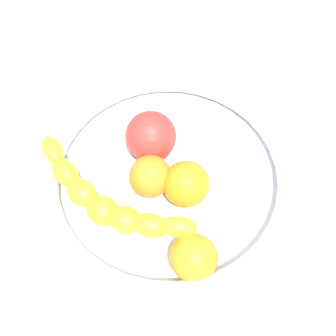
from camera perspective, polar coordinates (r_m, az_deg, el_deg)
The scene contains 7 objects.
kitchen_counter at distance 60.99cm, azimuth 0.00°, elevation -2.98°, with size 120.00×120.00×3.00cm, color #B5A592.
fruit_bowl at distance 57.22cm, azimuth 0.00°, elevation -1.05°, with size 36.12×36.12×5.35cm.
banana_draped_left at distance 53.61cm, azimuth -8.42°, elevation -4.48°, with size 23.79×10.00×5.66cm.
orange_front at distance 50.68cm, azimuth 3.49°, elevation -11.97°, with size 5.75×5.75×5.75cm, color orange.
orange_mid_left at distance 54.22cm, azimuth 2.49°, elevation -2.18°, with size 6.11×6.11×6.11cm, color orange.
orange_mid_right at distance 55.03cm, azimuth -2.39°, elevation -1.12°, with size 5.65×5.65×5.65cm, color orange.
tomato_red at distance 57.49cm, azimuth -2.33°, elevation 4.29°, with size 7.01×7.01×7.01cm, color red.
Camera 1 is at (-8.53, 26.27, 55.88)cm, focal length 45.18 mm.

